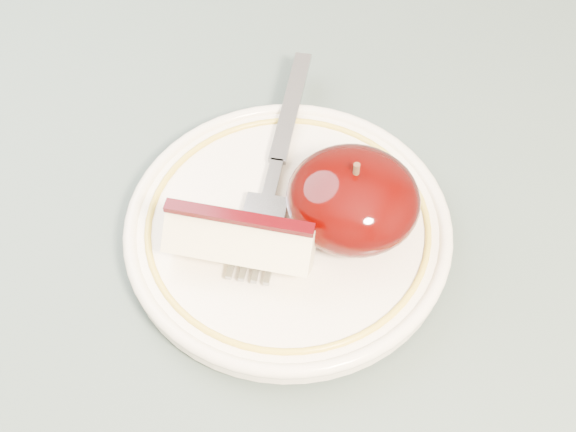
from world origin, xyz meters
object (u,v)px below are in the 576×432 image
(apple_half, at_px, (353,199))
(fork, at_px, (277,163))
(plate, at_px, (288,229))
(table, at_px, (246,406))

(apple_half, distance_m, fork, 0.07)
(plate, bearing_deg, apple_half, 18.79)
(table, relative_size, fork, 4.48)
(plate, bearing_deg, fork, 116.19)
(plate, distance_m, apple_half, 0.05)
(plate, xyz_separation_m, apple_half, (0.04, 0.01, 0.03))
(apple_half, height_order, fork, apple_half)
(table, distance_m, apple_half, 0.17)
(plate, height_order, apple_half, apple_half)
(apple_half, bearing_deg, fork, 153.11)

